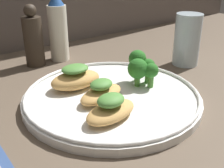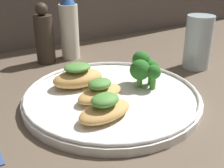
# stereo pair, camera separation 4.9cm
# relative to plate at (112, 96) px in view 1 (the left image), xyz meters

# --- Properties ---
(ground_plane) EXTENTS (1.80, 1.80, 0.01)m
(ground_plane) POSITION_rel_plate_xyz_m (0.00, 0.00, -0.01)
(ground_plane) COLOR brown
(plate) EXTENTS (0.31, 0.31, 0.02)m
(plate) POSITION_rel_plate_xyz_m (0.00, 0.00, 0.00)
(plate) COLOR white
(plate) RESTS_ON ground_plane
(grilled_meat_front) EXTENTS (0.10, 0.06, 0.04)m
(grilled_meat_front) POSITION_rel_plate_xyz_m (-0.05, -0.06, 0.02)
(grilled_meat_front) COLOR tan
(grilled_meat_front) RESTS_ON plate
(grilled_meat_middle) EXTENTS (0.10, 0.06, 0.04)m
(grilled_meat_middle) POSITION_rel_plate_xyz_m (-0.03, -0.01, 0.02)
(grilled_meat_middle) COLOR tan
(grilled_meat_middle) RESTS_ON plate
(grilled_meat_back) EXTENTS (0.10, 0.06, 0.04)m
(grilled_meat_back) POSITION_rel_plate_xyz_m (-0.04, 0.06, 0.02)
(grilled_meat_back) COLOR tan
(grilled_meat_back) RESTS_ON plate
(broccoli_bunch) EXTENTS (0.06, 0.07, 0.06)m
(broccoli_bunch) POSITION_rel_plate_xyz_m (0.07, 0.00, 0.04)
(broccoli_bunch) COLOR #4C8E38
(broccoli_bunch) RESTS_ON plate
(sauce_bottle) EXTENTS (0.05, 0.05, 0.16)m
(sauce_bottle) POSITION_rel_plate_xyz_m (0.03, 0.26, 0.07)
(sauce_bottle) COLOR silver
(sauce_bottle) RESTS_ON ground_plane
(pepper_grinder) EXTENTS (0.04, 0.04, 0.14)m
(pepper_grinder) POSITION_rel_plate_xyz_m (-0.03, 0.26, 0.05)
(pepper_grinder) COLOR #382D23
(pepper_grinder) RESTS_ON ground_plane
(drinking_glass) EXTENTS (0.06, 0.06, 0.12)m
(drinking_glass) POSITION_rel_plate_xyz_m (0.25, 0.05, 0.05)
(drinking_glass) COLOR silver
(drinking_glass) RESTS_ON ground_plane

